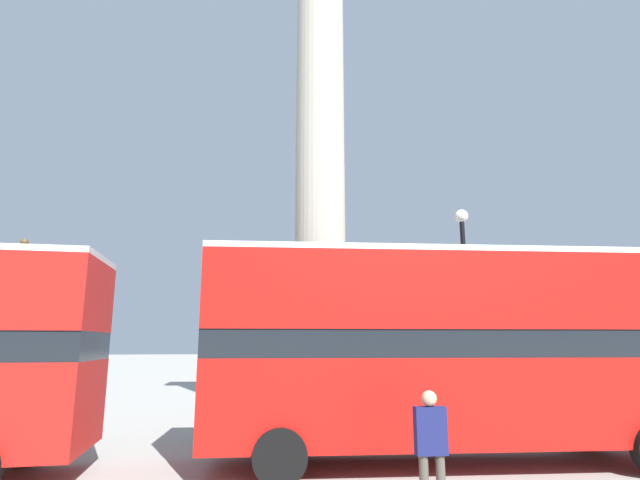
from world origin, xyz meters
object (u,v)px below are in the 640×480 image
Objects in this scene: bus_b at (447,345)px; street_lamp at (467,311)px; equestrian_statue at (10,363)px; monument_column at (320,231)px; pedestrian_near_lamp at (431,444)px.

street_lamp reaches higher than bus_b.
street_lamp reaches higher than equestrian_statue.
pedestrian_near_lamp is at bearing -85.68° from monument_column.
monument_column is 11.63m from equestrian_statue.
monument_column is 6.80m from bus_b.
monument_column reaches higher than bus_b.
bus_b is 5.80× the size of pedestrian_near_lamp.
bus_b is 1.68× the size of equestrian_statue.
equestrian_statue is at bearing -44.15° from pedestrian_near_lamp.
equestrian_statue is at bearing 149.49° from bus_b.
equestrian_statue is (-12.55, 8.15, -0.63)m from bus_b.
street_lamp is at bearing -28.56° from monument_column.
monument_column is at bearing 114.59° from bus_b.
bus_b is (2.15, -5.29, -3.70)m from monument_column.
monument_column is 3.24× the size of equestrian_statue.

